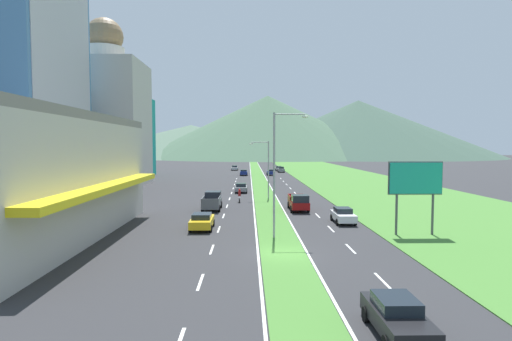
{
  "coord_description": "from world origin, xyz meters",
  "views": [
    {
      "loc": [
        -2.44,
        -27.99,
        7.57
      ],
      "look_at": [
        -1.32,
        29.5,
        4.07
      ],
      "focal_mm": 28.52,
      "sensor_mm": 36.0,
      "label": 1
    }
  ],
  "objects_px": {
    "street_lamp_near": "(278,167)",
    "pickup_truck_1": "(299,202)",
    "pickup_truck_0": "(212,201)",
    "car_0": "(235,168)",
    "car_6": "(202,221)",
    "car_5": "(241,188)",
    "billboard_roadside": "(416,181)",
    "car_7": "(281,169)",
    "car_4": "(244,172)",
    "car_1": "(343,215)",
    "car_8": "(270,172)",
    "street_lamp_mid": "(266,165)",
    "motorcycle_rider": "(239,197)",
    "car_3": "(279,168)",
    "car_2": "(397,316)"
  },
  "relations": [
    {
      "from": "car_7",
      "to": "pickup_truck_0",
      "type": "height_order",
      "value": "pickup_truck_0"
    },
    {
      "from": "car_5",
      "to": "car_6",
      "type": "xyz_separation_m",
      "value": [
        -3.05,
        -29.2,
        0.0
      ]
    },
    {
      "from": "car_2",
      "to": "motorcycle_rider",
      "type": "relative_size",
      "value": 2.14
    },
    {
      "from": "billboard_roadside",
      "to": "car_0",
      "type": "height_order",
      "value": "billboard_roadside"
    },
    {
      "from": "car_2",
      "to": "pickup_truck_0",
      "type": "height_order",
      "value": "pickup_truck_0"
    },
    {
      "from": "street_lamp_near",
      "to": "pickup_truck_1",
      "type": "relative_size",
      "value": 1.9
    },
    {
      "from": "car_8",
      "to": "motorcycle_rider",
      "type": "height_order",
      "value": "motorcycle_rider"
    },
    {
      "from": "car_3",
      "to": "car_1",
      "type": "bearing_deg",
      "value": 0.05
    },
    {
      "from": "car_1",
      "to": "car_4",
      "type": "relative_size",
      "value": 0.95
    },
    {
      "from": "pickup_truck_0",
      "to": "street_lamp_near",
      "type": "bearing_deg",
      "value": -156.42
    },
    {
      "from": "car_3",
      "to": "pickup_truck_0",
      "type": "bearing_deg",
      "value": -10.29
    },
    {
      "from": "billboard_roadside",
      "to": "pickup_truck_0",
      "type": "distance_m",
      "value": 23.67
    },
    {
      "from": "car_2",
      "to": "car_3",
      "type": "xyz_separation_m",
      "value": [
        3.32,
        107.11,
        -0.04
      ]
    },
    {
      "from": "street_lamp_near",
      "to": "motorcycle_rider",
      "type": "relative_size",
      "value": 5.13
    },
    {
      "from": "street_lamp_near",
      "to": "billboard_roadside",
      "type": "bearing_deg",
      "value": 3.96
    },
    {
      "from": "car_1",
      "to": "car_8",
      "type": "relative_size",
      "value": 0.99
    },
    {
      "from": "car_3",
      "to": "car_6",
      "type": "bearing_deg",
      "value": -8.87
    },
    {
      "from": "car_6",
      "to": "street_lamp_mid",
      "type": "bearing_deg",
      "value": -17.83
    },
    {
      "from": "street_lamp_near",
      "to": "street_lamp_mid",
      "type": "distance_m",
      "value": 24.73
    },
    {
      "from": "car_3",
      "to": "car_8",
      "type": "xyz_separation_m",
      "value": [
        -3.51,
        -18.37,
        0.03
      ]
    },
    {
      "from": "street_lamp_near",
      "to": "billboard_roadside",
      "type": "distance_m",
      "value": 11.76
    },
    {
      "from": "car_1",
      "to": "car_7",
      "type": "xyz_separation_m",
      "value": [
        0.11,
        76.59,
        0.04
      ]
    },
    {
      "from": "car_6",
      "to": "pickup_truck_0",
      "type": "xyz_separation_m",
      "value": [
        -0.1,
        11.63,
        0.23
      ]
    },
    {
      "from": "car_5",
      "to": "car_7",
      "type": "xyz_separation_m",
      "value": [
        10.59,
        50.19,
        0.05
      ]
    },
    {
      "from": "street_lamp_mid",
      "to": "motorcycle_rider",
      "type": "height_order",
      "value": "street_lamp_mid"
    },
    {
      "from": "billboard_roadside",
      "to": "car_5",
      "type": "relative_size",
      "value": 1.41
    },
    {
      "from": "street_lamp_mid",
      "to": "car_7",
      "type": "relative_size",
      "value": 1.96
    },
    {
      "from": "car_0",
      "to": "motorcycle_rider",
      "type": "height_order",
      "value": "motorcycle_rider"
    },
    {
      "from": "car_8",
      "to": "pickup_truck_0",
      "type": "relative_size",
      "value": 0.77
    },
    {
      "from": "car_2",
      "to": "car_3",
      "type": "height_order",
      "value": "car_2"
    },
    {
      "from": "pickup_truck_0",
      "to": "car_7",
      "type": "bearing_deg",
      "value": -11.46
    },
    {
      "from": "pickup_truck_0",
      "to": "pickup_truck_1",
      "type": "xyz_separation_m",
      "value": [
        10.18,
        -1.24,
        0.0
      ]
    },
    {
      "from": "car_1",
      "to": "car_8",
      "type": "distance_m",
      "value": 65.16
    },
    {
      "from": "car_0",
      "to": "car_3",
      "type": "height_order",
      "value": "car_0"
    },
    {
      "from": "car_0",
      "to": "pickup_truck_0",
      "type": "relative_size",
      "value": 0.87
    },
    {
      "from": "car_5",
      "to": "car_6",
      "type": "height_order",
      "value": "car_5"
    },
    {
      "from": "car_8",
      "to": "pickup_truck_1",
      "type": "height_order",
      "value": "pickup_truck_1"
    },
    {
      "from": "car_0",
      "to": "car_7",
      "type": "distance_m",
      "value": 16.8
    },
    {
      "from": "car_4",
      "to": "car_3",
      "type": "bearing_deg",
      "value": -28.43
    },
    {
      "from": "car_6",
      "to": "billboard_roadside",
      "type": "bearing_deg",
      "value": -98.96
    },
    {
      "from": "car_4",
      "to": "pickup_truck_0",
      "type": "height_order",
      "value": "pickup_truck_0"
    },
    {
      "from": "car_0",
      "to": "car_2",
      "type": "xyz_separation_m",
      "value": [
        10.12,
        -110.1,
        0.02
      ]
    },
    {
      "from": "street_lamp_mid",
      "to": "pickup_truck_1",
      "type": "bearing_deg",
      "value": -72.61
    },
    {
      "from": "street_lamp_near",
      "to": "car_4",
      "type": "xyz_separation_m",
      "value": [
        -3.53,
        70.72,
        -5.07
      ]
    },
    {
      "from": "car_2",
      "to": "pickup_truck_1",
      "type": "xyz_separation_m",
      "value": [
        -0.04,
        31.27,
        0.21
      ]
    },
    {
      "from": "motorcycle_rider",
      "to": "car_8",
      "type": "bearing_deg",
      "value": -7.86
    },
    {
      "from": "car_0",
      "to": "car_6",
      "type": "bearing_deg",
      "value": 179.99
    },
    {
      "from": "car_5",
      "to": "car_8",
      "type": "distance_m",
      "value": 39.27
    },
    {
      "from": "pickup_truck_0",
      "to": "motorcycle_rider",
      "type": "xyz_separation_m",
      "value": [
        3.12,
        6.13,
        -0.24
      ]
    },
    {
      "from": "car_5",
      "to": "pickup_truck_1",
      "type": "bearing_deg",
      "value": -159.5
    }
  ]
}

